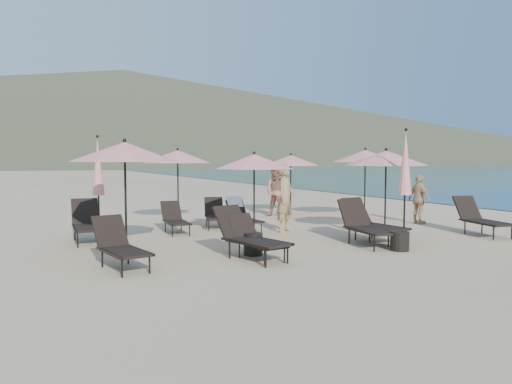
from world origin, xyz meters
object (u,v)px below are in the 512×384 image
umbrella_open_0 (125,152)px  umbrella_closed_1 (98,167)px  beachgoer_c (419,199)px  lounger_0 (120,245)px  umbrella_open_5 (365,156)px  umbrella_closed_0 (405,164)px  beachgoer_b (277,192)px  lounger_1 (255,239)px  umbrella_open_4 (291,160)px  beachgoer_a (285,198)px  umbrella_open_2 (386,158)px  umbrella_open_1 (254,162)px  lounger_3 (372,222)px  lounger_5 (481,218)px  lounger_4 (366,224)px  lounger_9 (242,214)px  umbrella_open_3 (178,157)px  lounger_8 (215,214)px  lounger_2 (249,235)px  side_table_0 (253,244)px  lounger_7 (175,219)px  side_table_1 (400,241)px  lounger_6 (87,222)px

umbrella_open_0 → umbrella_closed_1: bearing=95.2°
beachgoer_c → lounger_0: bearing=105.4°
umbrella_open_5 → umbrella_closed_0: (-2.28, -4.26, -0.19)m
umbrella_closed_1 → beachgoer_b: 6.87m
lounger_1 → umbrella_open_4: umbrella_open_4 is taller
beachgoer_a → umbrella_open_2: bearing=-75.1°
umbrella_open_1 → umbrella_open_4: (3.54, 4.05, -0.00)m
lounger_0 → lounger_3: (6.29, 0.25, 0.04)m
beachgoer_b → umbrella_closed_0: bearing=-39.2°
lounger_5 → umbrella_closed_1: size_ratio=0.70×
lounger_4 → beachgoer_b: 5.97m
umbrella_closed_1 → beachgoer_a: umbrella_closed_1 is taller
lounger_5 → umbrella_open_5: 4.49m
umbrella_open_5 → beachgoer_b: bearing=139.0°
lounger_5 → umbrella_open_0: umbrella_open_0 is taller
lounger_9 → umbrella_open_3: umbrella_open_3 is taller
beachgoer_c → lounger_3: bearing=121.3°
lounger_5 → umbrella_open_1: umbrella_open_1 is taller
lounger_0 → lounger_1: bearing=-16.2°
lounger_1 → lounger_8: bearing=71.7°
lounger_2 → lounger_3: (3.73, 0.59, -0.01)m
lounger_1 → side_table_0: lounger_1 is taller
umbrella_closed_0 → lounger_3: bearing=117.1°
umbrella_open_1 → beachgoer_b: size_ratio=1.27×
lounger_0 → lounger_7: 4.44m
lounger_4 → umbrella_open_0: bearing=173.1°
beachgoer_b → lounger_5: bearing=-14.2°
lounger_0 → lounger_8: bearing=40.3°
lounger_4 → umbrella_open_1: 3.24m
beachgoer_c → lounger_8: bearing=73.2°
beachgoer_a → beachgoer_c: beachgoer_a is taller
lounger_8 → umbrella_open_0: size_ratio=0.64×
lounger_3 → umbrella_open_3: umbrella_open_3 is taller
umbrella_open_3 → lounger_3: bearing=-59.5°
lounger_4 → side_table_1: bearing=-70.1°
lounger_4 → lounger_0: bearing=-172.7°
lounger_2 → beachgoer_b: size_ratio=1.09×
lounger_6 → umbrella_open_0: 2.74m
umbrella_open_2 → side_table_1: umbrella_open_2 is taller
lounger_0 → lounger_2: (2.55, -0.35, 0.05)m
umbrella_open_5 → umbrella_closed_1: (-8.72, -0.22, -0.29)m
lounger_2 → side_table_1: lounger_2 is taller
lounger_1 → umbrella_open_0: 3.37m
lounger_4 → side_table_0: lounger_4 is taller
lounger_1 → lounger_6: 4.69m
lounger_9 → umbrella_open_1: umbrella_open_1 is taller
side_table_0 → beachgoer_a: (2.31, 2.58, 0.72)m
beachgoer_a → lounger_2: bearing=-166.1°
lounger_6 → beachgoer_a: (5.22, -0.88, 0.48)m
lounger_4 → umbrella_open_4: (1.62, 6.17, 1.49)m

